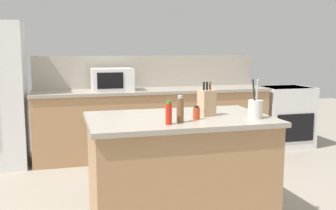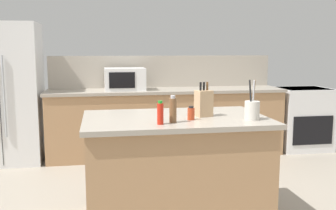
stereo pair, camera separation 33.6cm
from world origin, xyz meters
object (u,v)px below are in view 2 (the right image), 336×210
range_oven (302,118)px  utensil_crock (252,110)px  microwave (125,79)px  spice_jar_paprika (191,113)px  knife_block (204,103)px  spice_jar_oregano (204,104)px  hot_sauce_bottle (160,113)px  refrigerator (6,93)px  pepper_grinder (173,110)px

range_oven → utensil_crock: bearing=-126.3°
range_oven → microwave: size_ratio=1.68×
range_oven → spice_jar_paprika: spice_jar_paprika is taller
microwave → knife_block: size_ratio=1.89×
utensil_crock → spice_jar_oregano: size_ratio=3.01×
hot_sauce_bottle → spice_jar_oregano: size_ratio=1.68×
utensil_crock → spice_jar_oregano: 0.67m
refrigerator → pepper_grinder: (1.77, -2.49, 0.12)m
range_oven → utensil_crock: (-1.79, -2.43, 0.56)m
range_oven → pepper_grinder: 3.50m
microwave → spice_jar_oregano: bearing=-70.7°
spice_jar_paprika → pepper_grinder: bearing=-151.9°
spice_jar_paprika → utensil_crock: bearing=-9.0°
knife_block → spice_jar_oregano: bearing=57.5°
microwave → utensil_crock: bearing=-70.5°
knife_block → spice_jar_paprika: (-0.14, -0.14, -0.06)m
knife_block → pepper_grinder: bearing=-159.9°
microwave → knife_block: (0.52, -2.22, -0.04)m
utensil_crock → refrigerator: bearing=134.2°
refrigerator → spice_jar_paprika: bearing=-51.2°
spice_jar_paprika → microwave: bearing=99.1°
refrigerator → range_oven: bearing=-0.7°
spice_jar_paprika → spice_jar_oregano: 0.61m
range_oven → refrigerator: bearing=179.3°
utensil_crock → spice_jar_oregano: (-0.22, 0.63, -0.03)m
microwave → range_oven: bearing=-0.0°
microwave → hot_sauce_bottle: bearing=-87.6°
refrigerator → utensil_crock: bearing=-45.8°
hot_sauce_bottle → knife_block: bearing=34.5°
utensil_crock → microwave: bearing=109.5°
spice_jar_paprika → hot_sauce_bottle: 0.31m
spice_jar_paprika → range_oven: bearing=46.1°
spice_jar_paprika → hot_sauce_bottle: bearing=-152.1°
range_oven → hot_sauce_bottle: hot_sauce_bottle is taller
knife_block → spice_jar_oregano: (0.12, 0.41, -0.06)m
refrigerator → range_oven: (4.20, -0.05, -0.45)m
microwave → pepper_grinder: (0.21, -2.44, -0.05)m
spice_jar_paprika → spice_jar_oregano: (0.26, 0.55, -0.00)m
microwave → utensil_crock: (0.86, -2.43, -0.07)m
refrigerator → hot_sauce_bottle: size_ratio=10.25×
knife_block → refrigerator: bearing=115.9°
refrigerator → utensil_crock: 3.47m
spice_jar_oregano → hot_sauce_bottle: bearing=-127.4°
refrigerator → microwave: refrigerator is taller
microwave → hot_sauce_bottle: microwave is taller
spice_jar_paprika → refrigerator: bearing=128.8°
microwave → hot_sauce_bottle: size_ratio=3.05×
microwave → spice_jar_oregano: size_ratio=5.13×
hot_sauce_bottle → pepper_grinder: pepper_grinder is taller
range_oven → spice_jar_oregano: bearing=-138.1°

